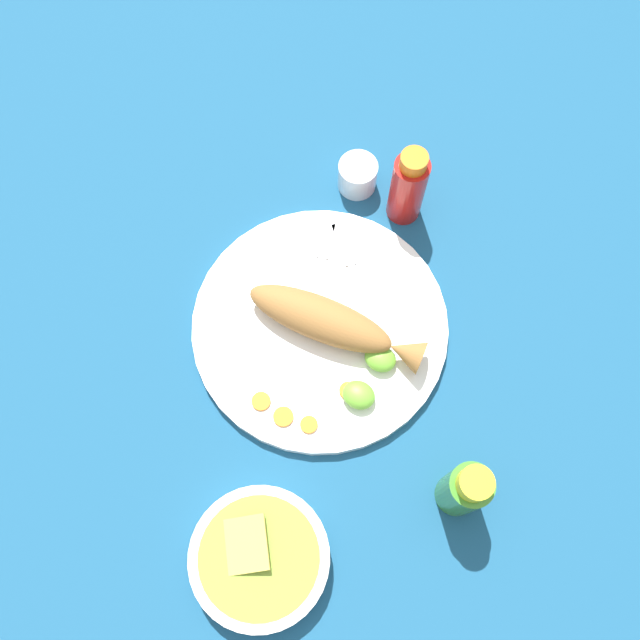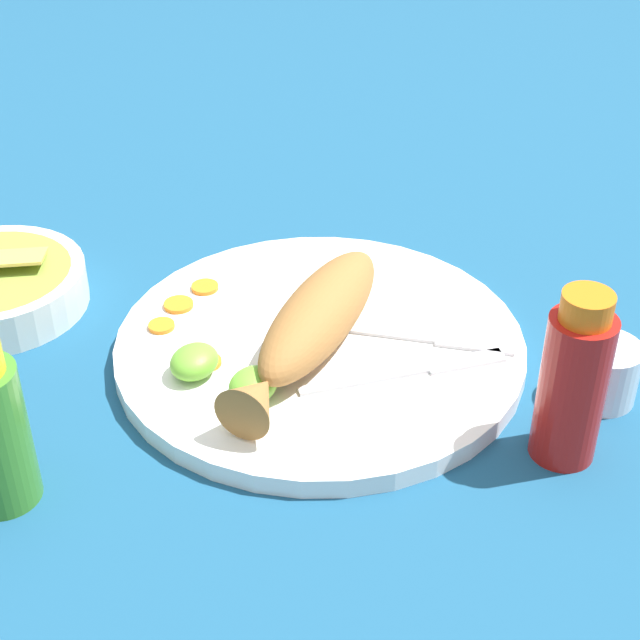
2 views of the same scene
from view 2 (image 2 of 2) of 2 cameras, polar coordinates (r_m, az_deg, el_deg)
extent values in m
plane|color=navy|center=(0.89, 0.00, -2.02)|extent=(4.00, 4.00, 0.00)
cylinder|color=white|center=(0.88, 0.00, -1.55)|extent=(0.37, 0.37, 0.02)
ellipsoid|color=#996633|center=(0.86, 0.00, 0.36)|extent=(0.22, 0.08, 0.05)
cone|color=#996633|center=(0.77, -3.78, -4.53)|extent=(0.05, 0.05, 0.05)
cube|color=silver|center=(0.89, 3.07, -0.69)|extent=(0.04, 0.11, 0.00)
cube|color=silver|center=(0.88, 9.01, -1.42)|extent=(0.03, 0.07, 0.00)
cube|color=silver|center=(0.83, 2.58, -3.51)|extent=(0.09, 0.09, 0.00)
cube|color=silver|center=(0.86, 8.46, -2.41)|extent=(0.06, 0.06, 0.00)
cylinder|color=orange|center=(0.93, -8.23, 0.89)|extent=(0.03, 0.03, 0.00)
cylinder|color=orange|center=(0.95, -6.71, 1.92)|extent=(0.03, 0.03, 0.00)
cylinder|color=orange|center=(0.90, -9.21, -0.34)|extent=(0.02, 0.02, 0.00)
cylinder|color=orange|center=(0.85, -6.59, -2.44)|extent=(0.03, 0.03, 0.00)
ellipsoid|color=#6BB233|center=(0.84, -7.33, -2.41)|extent=(0.05, 0.04, 0.03)
ellipsoid|color=#6BB233|center=(0.81, -3.91, -3.80)|extent=(0.05, 0.04, 0.02)
cylinder|color=#B21914|center=(0.77, 14.45, -3.90)|extent=(0.05, 0.05, 0.13)
cylinder|color=orange|center=(0.73, 15.28, 0.71)|extent=(0.04, 0.04, 0.02)
cylinder|color=silver|center=(0.86, 16.14, -2.93)|extent=(0.06, 0.06, 0.05)
cylinder|color=white|center=(0.87, 15.99, -3.68)|extent=(0.05, 0.05, 0.02)
cube|color=gold|center=(1.00, -17.53, 3.68)|extent=(0.10, 0.10, 0.02)
camera|label=1|loc=(0.91, -44.68, 58.67)|focal=40.00mm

